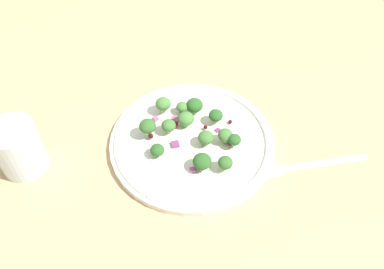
{
  "coord_description": "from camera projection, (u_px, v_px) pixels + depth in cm",
  "views": [
    {
      "loc": [
        21.89,
        39.97,
        55.53
      ],
      "look_at": [
        0.63,
        1.36,
        2.7
      ],
      "focal_mm": 38.47,
      "sensor_mm": 36.0,
      "label": 1
    }
  ],
  "objects": [
    {
      "name": "broccoli_floret_3",
      "position": [
        148.0,
        126.0,
        0.69
      ],
      "size": [
        2.86,
        2.86,
        2.89
      ],
      "color": "#9EC684",
      "rests_on": "plate"
    },
    {
      "name": "broccoli_floret_8",
      "position": [
        187.0,
        118.0,
        0.71
      ],
      "size": [
        2.85,
        2.85,
        2.89
      ],
      "color": "#ADD18E",
      "rests_on": "plate"
    },
    {
      "name": "broccoli_floret_5",
      "position": [
        216.0,
        116.0,
        0.71
      ],
      "size": [
        2.47,
        2.47,
        2.5
      ],
      "color": "#9EC684",
      "rests_on": "plate"
    },
    {
      "name": "cranberry_2",
      "position": [
        176.0,
        124.0,
        0.71
      ],
      "size": [
        0.9,
        0.9,
        0.9
      ],
      "primitive_type": "sphere",
      "color": "maroon",
      "rests_on": "plate"
    },
    {
      "name": "broccoli_floret_4",
      "position": [
        169.0,
        126.0,
        0.69
      ],
      "size": [
        2.45,
        2.45,
        2.48
      ],
      "color": "#9EC684",
      "rests_on": "plate"
    },
    {
      "name": "fork",
      "position": [
        308.0,
        165.0,
        0.68
      ],
      "size": [
        18.19,
        7.68,
        0.5
      ],
      "color": "silver",
      "rests_on": "ground_plane"
    },
    {
      "name": "broccoli_floret_10",
      "position": [
        225.0,
        135.0,
        0.68
      ],
      "size": [
        2.53,
        2.53,
        2.56
      ],
      "color": "#9EC684",
      "rests_on": "plate"
    },
    {
      "name": "onion_bit_0",
      "position": [
        176.0,
        118.0,
        0.73
      ],
      "size": [
        1.63,
        1.66,
        0.32
      ],
      "primitive_type": "cube",
      "rotation": [
        0.0,
        0.0,
        0.67
      ],
      "color": "#A35B93",
      "rests_on": "plate"
    },
    {
      "name": "onion_bit_1",
      "position": [
        175.0,
        144.0,
        0.69
      ],
      "size": [
        1.56,
        1.54,
        0.52
      ],
      "primitive_type": "cube",
      "rotation": [
        0.0,
        0.0,
        1.3
      ],
      "color": "#843D75",
      "rests_on": "plate"
    },
    {
      "name": "cranberry_4",
      "position": [
        230.0,
        122.0,
        0.72
      ],
      "size": [
        0.71,
        0.71,
        0.71
      ],
      "primitive_type": "sphere",
      "color": "maroon",
      "rests_on": "plate"
    },
    {
      "name": "cranberry_5",
      "position": [
        205.0,
        127.0,
        0.71
      ],
      "size": [
        0.71,
        0.71,
        0.71
      ],
      "primitive_type": "sphere",
      "color": "#4C0A14",
      "rests_on": "plate"
    },
    {
      "name": "onion_bit_3",
      "position": [
        193.0,
        170.0,
        0.65
      ],
      "size": [
        1.15,
        1.12,
        0.52
      ],
      "primitive_type": "cube",
      "rotation": [
        0.0,
        0.0,
        1.26
      ],
      "color": "#A35B93",
      "rests_on": "plate"
    },
    {
      "name": "plate",
      "position": [
        192.0,
        141.0,
        0.7
      ],
      "size": [
        27.99,
        27.99,
        1.7
      ],
      "color": "white",
      "rests_on": "ground_plane"
    },
    {
      "name": "broccoli_floret_11",
      "position": [
        225.0,
        163.0,
        0.65
      ],
      "size": [
        2.38,
        2.38,
        2.41
      ],
      "color": "#9EC684",
      "rests_on": "plate"
    },
    {
      "name": "onion_bit_2",
      "position": [
        218.0,
        131.0,
        0.71
      ],
      "size": [
        1.03,
        0.93,
        0.31
      ],
      "primitive_type": "cube",
      "rotation": [
        0.0,
        0.0,
        1.66
      ],
      "color": "#843D75",
      "rests_on": "plate"
    },
    {
      "name": "broccoli_floret_12",
      "position": [
        182.0,
        107.0,
        0.73
      ],
      "size": [
        2.17,
        2.17,
        2.2
      ],
      "color": "#9EC684",
      "rests_on": "plate"
    },
    {
      "name": "cranberry_1",
      "position": [
        151.0,
        136.0,
        0.69
      ],
      "size": [
        0.87,
        0.87,
        0.87
      ],
      "primitive_type": "sphere",
      "color": "#4C0A14",
      "rests_on": "plate"
    },
    {
      "name": "dressing_pool",
      "position": [
        192.0,
        140.0,
        0.7
      ],
      "size": [
        16.24,
        16.24,
        0.2
      ],
      "primitive_type": "cylinder",
      "color": "white",
      "rests_on": "plate"
    },
    {
      "name": "cranberry_0",
      "position": [
        185.0,
        120.0,
        0.72
      ],
      "size": [
        0.94,
        0.94,
        0.94
      ],
      "primitive_type": "sphere",
      "color": "maroon",
      "rests_on": "plate"
    },
    {
      "name": "broccoli_floret_0",
      "position": [
        195.0,
        106.0,
        0.73
      ],
      "size": [
        2.97,
        2.97,
        3.01
      ],
      "color": "#8EB77A",
      "rests_on": "plate"
    },
    {
      "name": "broccoli_floret_2",
      "position": [
        163.0,
        104.0,
        0.72
      ],
      "size": [
        2.74,
        2.74,
        2.77
      ],
      "color": "#8EB77A",
      "rests_on": "plate"
    },
    {
      "name": "cranberry_3",
      "position": [
        231.0,
        143.0,
        0.69
      ],
      "size": [
        1.0,
        1.0,
        1.0
      ],
      "primitive_type": "sphere",
      "color": "#4C0A14",
      "rests_on": "plate"
    },
    {
      "name": "onion_bit_4",
      "position": [
        155.0,
        119.0,
        0.72
      ],
      "size": [
        0.94,
        0.97,
        0.49
      ],
      "primitive_type": "cube",
      "rotation": [
        0.0,
        0.0,
        1.75
      ],
      "color": "#A35B93",
      "rests_on": "plate"
    },
    {
      "name": "broccoli_floret_1",
      "position": [
        234.0,
        140.0,
        0.67
      ],
      "size": [
        2.17,
        2.17,
        2.2
      ],
      "color": "#ADD18E",
      "rests_on": "plate"
    },
    {
      "name": "broccoli_floret_6",
      "position": [
        206.0,
        138.0,
        0.68
      ],
      "size": [
        2.61,
        2.61,
        2.65
      ],
      "color": "#8EB77A",
      "rests_on": "plate"
    },
    {
      "name": "ground_plane",
      "position": [
        191.0,
        141.0,
        0.73
      ],
      "size": [
        180.0,
        180.0,
        2.0
      ],
      "primitive_type": "cube",
      "color": "tan"
    },
    {
      "name": "water_glass",
      "position": [
        18.0,
        148.0,
        0.65
      ],
      "size": [
        7.54,
        7.54,
        8.84
      ],
      "primitive_type": "cylinder",
      "color": "silver",
      "rests_on": "ground_plane"
    },
    {
      "name": "broccoli_floret_9",
      "position": [
        202.0,
        162.0,
        0.65
      ],
      "size": [
        2.99,
        2.99,
        3.03
      ],
      "color": "#ADD18E",
      "rests_on": "plate"
    },
    {
      "name": "broccoli_floret_7",
      "position": [
        157.0,
        150.0,
        0.67
      ],
      "size": [
        2.34,
        2.34,
        2.37
      ],
      "color": "#ADD18E",
      "rests_on": "plate"
    }
  ]
}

